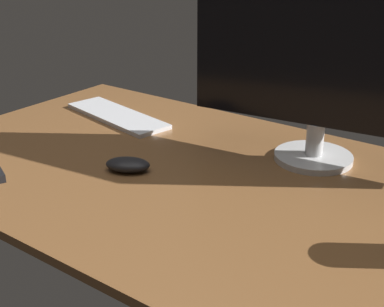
% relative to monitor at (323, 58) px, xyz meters
% --- Properties ---
extents(desk, '(1.40, 0.84, 0.02)m').
position_rel_monitor_xyz_m(desk, '(-0.21, -0.23, -0.26)').
color(desk, brown).
rests_on(desk, ground).
extents(monitor, '(0.63, 0.19, 0.45)m').
position_rel_monitor_xyz_m(monitor, '(0.00, 0.00, 0.00)').
color(monitor, silver).
rests_on(monitor, desk).
extents(keyboard, '(0.39, 0.19, 0.01)m').
position_rel_monitor_xyz_m(keyboard, '(-0.60, -0.05, -0.24)').
color(keyboard, silver).
rests_on(keyboard, desk).
extents(computer_mouse, '(0.12, 0.10, 0.03)m').
position_rel_monitor_xyz_m(computer_mouse, '(-0.32, -0.31, -0.24)').
color(computer_mouse, black).
rests_on(computer_mouse, desk).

